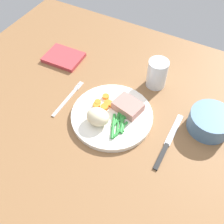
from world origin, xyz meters
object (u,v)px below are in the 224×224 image
object	(u,v)px
dinner_plate	(112,116)
fork	(68,99)
meat_portion	(128,106)
salad_bowl	(210,121)
knife	(168,142)
water_glass	(157,75)
napkin	(64,57)

from	to	relation	value
dinner_plate	fork	bearing A→B (deg)	-179.08
meat_portion	salad_bowl	xyz separation A→B (cm)	(23.37, 6.35, 0.20)
knife	dinner_plate	bearing A→B (deg)	175.80
fork	dinner_plate	bearing A→B (deg)	3.15
meat_portion	knife	xyz separation A→B (cm)	(14.99, -4.19, -2.84)
dinner_plate	meat_portion	distance (cm)	5.61
water_glass	dinner_plate	bearing A→B (deg)	-107.66
dinner_plate	napkin	xyz separation A→B (cm)	(-28.56, 15.33, -0.08)
salad_bowl	water_glass	bearing A→B (deg)	156.01
salad_bowl	fork	bearing A→B (deg)	-166.20
fork	salad_bowl	bearing A→B (deg)	16.04
fork	salad_bowl	size ratio (longest dim) A/B	1.33
napkin	water_glass	bearing A→B (deg)	6.67
fork	knife	distance (cm)	34.39
dinner_plate	salad_bowl	size ratio (longest dim) A/B	1.99
meat_portion	napkin	size ratio (longest dim) A/B	0.62
fork	napkin	size ratio (longest dim) A/B	1.25
meat_portion	salad_bowl	bearing A→B (deg)	15.20
dinner_plate	fork	world-z (taller)	dinner_plate
meat_portion	napkin	bearing A→B (deg)	160.30
water_glass	napkin	world-z (taller)	water_glass
dinner_plate	napkin	bearing A→B (deg)	151.78
meat_portion	fork	xyz separation A→B (cm)	(-19.40, -4.16, -2.84)
water_glass	salad_bowl	distance (cm)	22.51
napkin	fork	bearing A→B (deg)	-51.26
meat_portion	salad_bowl	size ratio (longest dim) A/B	0.66
knife	napkin	xyz separation A→B (cm)	(-46.89, 15.61, 0.52)
water_glass	napkin	size ratio (longest dim) A/B	0.74
fork	knife	world-z (taller)	knife
napkin	salad_bowl	bearing A→B (deg)	-5.25
dinner_plate	fork	distance (cm)	16.07
dinner_plate	salad_bowl	world-z (taller)	salad_bowl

